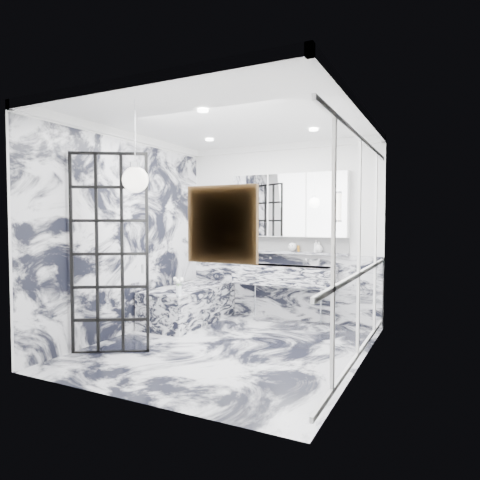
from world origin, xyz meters
The scene contains 25 objects.
floor centered at (0.00, 0.00, 0.00)m, with size 3.60×3.60×0.00m, color silver.
ceiling centered at (0.00, 0.00, 2.80)m, with size 3.60×3.60×0.00m, color white.
wall_back centered at (0.00, 1.80, 1.40)m, with size 3.60×3.60×0.00m, color white.
wall_front centered at (0.00, -1.80, 1.40)m, with size 3.60×3.60×0.00m, color white.
wall_left centered at (-1.60, 0.00, 1.40)m, with size 3.60×3.60×0.00m, color white.
wall_right centered at (1.60, 0.00, 1.40)m, with size 3.60×3.60×0.00m, color white.
marble_clad_back centered at (0.00, 1.78, 0.53)m, with size 3.18×0.05×1.05m, color silver.
marble_clad_left centered at (-1.59, 0.00, 1.34)m, with size 0.02×3.56×2.68m, color silver.
panel_molding centered at (1.58, 0.00, 1.30)m, with size 0.03×3.40×2.30m, color white.
soap_bottle_a centered at (0.61, 1.71, 1.18)m, with size 0.07×0.07×0.19m, color #8C5919.
soap_bottle_b centered at (0.62, 1.71, 1.17)m, with size 0.07×0.07×0.16m, color #4C4C51.
soap_bottle_c centered at (0.65, 1.71, 1.17)m, with size 0.13×0.13×0.16m, color silver.
face_pot centered at (0.23, 1.71, 1.17)m, with size 0.13×0.13×0.13m, color white.
amber_bottle centered at (0.33, 1.71, 1.14)m, with size 0.04×0.04×0.10m, color #8C5919.
flower_vase centered at (-0.91, 0.24, 0.61)m, with size 0.08×0.08×0.12m, color silver.
crittall_door centered at (-1.16, -0.83, 1.18)m, with size 0.88×0.04×2.36m, color black, non-canonical shape.
artwork centered at (0.87, -1.76, 1.55)m, with size 0.50×0.05×0.50m, color #B77012.
pendant_light centered at (-0.30, -1.38, 1.97)m, with size 0.25×0.25×0.25m, color white.
trough_sink centered at (0.15, 1.55, 0.73)m, with size 1.60×0.45×0.30m, color silver.
ledge centered at (0.15, 1.72, 1.07)m, with size 1.90×0.14×0.04m, color silver.
subway_tile centered at (0.15, 1.78, 1.21)m, with size 1.90×0.03×0.23m, color white.
mirror_cabinet centered at (0.15, 1.73, 1.82)m, with size 1.90×0.16×1.00m, color white.
sconce_left centered at (-0.67, 1.63, 1.78)m, with size 0.07×0.07×0.40m, color white.
sconce_right centered at (0.97, 1.63, 1.78)m, with size 0.07×0.07×0.40m, color white.
bathtub centered at (-1.18, 0.90, 0.28)m, with size 0.75×1.65×0.55m, color silver.
Camera 1 is at (2.47, -4.66, 1.58)m, focal length 32.00 mm.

